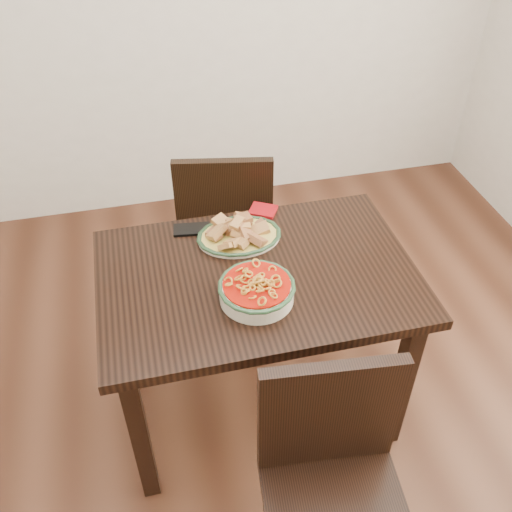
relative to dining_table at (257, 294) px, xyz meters
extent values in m
plane|color=#3A1E12|center=(0.04, -0.13, -0.64)|extent=(3.50, 3.50, 0.00)
cube|color=black|center=(0.00, 0.00, 0.09)|extent=(1.12, 0.75, 0.04)
cube|color=black|center=(-0.49, -0.30, -0.29)|extent=(0.06, 0.06, 0.71)
cube|color=black|center=(0.49, -0.30, -0.29)|extent=(0.06, 0.06, 0.71)
cube|color=black|center=(-0.49, 0.30, -0.29)|extent=(0.06, 0.06, 0.71)
cube|color=black|center=(0.49, 0.30, -0.29)|extent=(0.06, 0.06, 0.71)
cube|color=black|center=(0.02, 0.73, -0.21)|extent=(0.49, 0.49, 0.04)
cube|color=black|center=(0.22, 0.87, -0.44)|extent=(0.04, 0.04, 0.41)
cube|color=black|center=(-0.12, 0.93, -0.44)|extent=(0.04, 0.04, 0.41)
cube|color=black|center=(0.15, 0.53, -0.44)|extent=(0.04, 0.04, 0.41)
cube|color=black|center=(-0.18, 0.60, -0.44)|extent=(0.04, 0.04, 0.41)
cube|color=black|center=(-0.02, 0.55, 0.03)|extent=(0.42, 0.12, 0.44)
cube|color=black|center=(-0.09, -0.56, -0.44)|extent=(0.04, 0.04, 0.41)
cube|color=black|center=(0.25, -0.60, -0.44)|extent=(0.04, 0.04, 0.41)
cube|color=black|center=(0.08, -0.56, 0.03)|extent=(0.42, 0.08, 0.44)
ellipsoid|color=beige|center=(-0.02, 0.20, 0.12)|extent=(0.31, 0.23, 0.02)
ellipsoid|color=gold|center=(-0.02, 0.20, 0.12)|extent=(0.30, 0.23, 0.01)
torus|color=#17321B|center=(-0.02, 0.20, 0.12)|extent=(0.24, 0.24, 0.01)
cylinder|color=beige|center=(-0.03, -0.12, 0.14)|extent=(0.25, 0.25, 0.06)
torus|color=#1B3B20|center=(-0.03, -0.12, 0.16)|extent=(0.26, 0.26, 0.02)
cylinder|color=#961106|center=(-0.03, -0.12, 0.17)|extent=(0.23, 0.23, 0.01)
cube|color=black|center=(-0.19, 0.29, 0.11)|extent=(0.15, 0.09, 0.01)
cube|color=#9C0B10|center=(0.11, 0.35, 0.11)|extent=(0.13, 0.13, 0.01)
camera|label=1|loc=(-0.35, -1.45, 1.45)|focal=40.00mm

